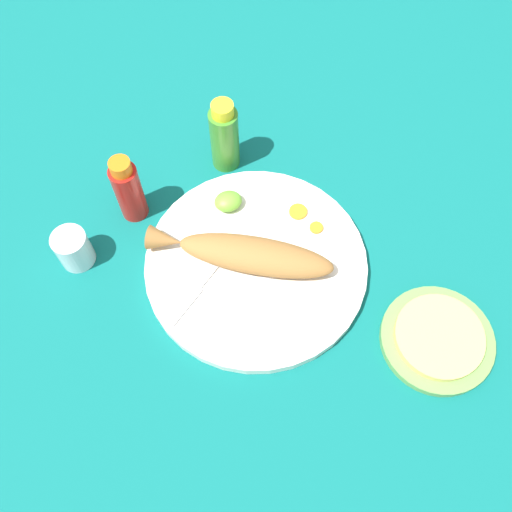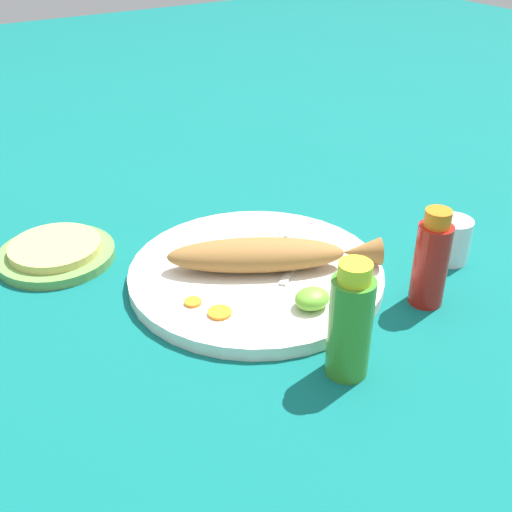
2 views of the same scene
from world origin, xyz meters
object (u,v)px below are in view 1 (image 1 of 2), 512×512
fork_near (221,305)px  fork_far (202,283)px  hot_sauce_bottle_red (128,190)px  tortilla_plate (437,340)px  main_plate (256,265)px  salt_cup (74,250)px  hot_sauce_bottle_green (224,137)px  fried_fish (246,254)px

fork_near → fork_far: size_ratio=1.17×
fork_far → hot_sauce_bottle_red: bearing=-105.1°
fork_near → tortilla_plate: size_ratio=1.08×
main_plate → salt_cup: salt_cup is taller
hot_sauce_bottle_red → hot_sauce_bottle_green: bearing=16.7°
main_plate → tortilla_plate: (0.22, -0.20, -0.00)m
hot_sauce_bottle_green → tortilla_plate: 0.47m
hot_sauce_bottle_red → tortilla_plate: 0.53m
main_plate → fork_far: fork_far is taller
fork_near → hot_sauce_bottle_green: 0.29m
fried_fish → hot_sauce_bottle_green: 0.21m
main_plate → fork_near: bearing=-143.7°
fried_fish → hot_sauce_bottle_red: bearing=162.2°
salt_cup → tortilla_plate: 0.57m
fried_fish → fork_near: bearing=-105.0°
fork_far → salt_cup: (-0.18, 0.11, 0.01)m
salt_cup → tortilla_plate: (0.48, -0.30, -0.02)m
fried_fish → fork_near: (-0.06, -0.06, -0.02)m
fork_near → fork_far: bearing=-84.0°
fork_near → hot_sauce_bottle_green: (0.09, 0.27, 0.05)m
hot_sauce_bottle_green → tortilla_plate: hot_sauce_bottle_green is taller
fork_far → hot_sauce_bottle_green: hot_sauce_bottle_green is taller
fried_fish → hot_sauce_bottle_red: (-0.15, 0.15, 0.02)m
fork_far → hot_sauce_bottle_green: (0.10, 0.22, 0.05)m
main_plate → salt_cup: (-0.27, 0.10, 0.02)m
fried_fish → hot_sauce_bottle_green: (0.03, 0.21, 0.03)m
main_plate → tortilla_plate: size_ratio=2.08×
main_plate → fork_near: size_ratio=1.92×
fried_fish → salt_cup: (-0.25, 0.09, -0.01)m
hot_sauce_bottle_red → salt_cup: bearing=-150.6°
fork_near → fork_far: same height
hot_sauce_bottle_green → tortilla_plate: bearing=-64.0°
fried_fish → hot_sauce_bottle_green: hot_sauce_bottle_green is taller
fried_fish → salt_cup: size_ratio=4.32×
fried_fish → fork_near: size_ratio=1.54×
main_plate → fried_fish: bearing=151.1°
salt_cup → tortilla_plate: bearing=-32.1°
fork_near → tortilla_plate: fork_near is taller
fork_near → fork_far: (-0.02, 0.04, 0.00)m
hot_sauce_bottle_green → main_plate: bearing=-93.8°
fork_far → hot_sauce_bottle_green: bearing=-152.3°
fried_fish → fork_near: fried_fish is taller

